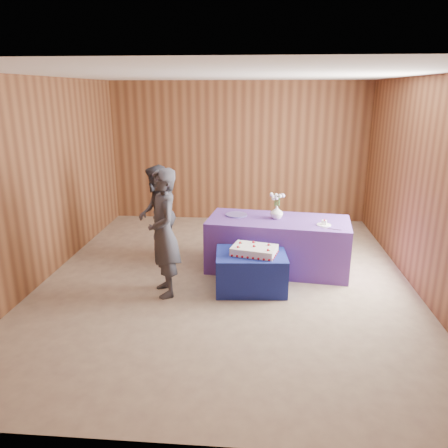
# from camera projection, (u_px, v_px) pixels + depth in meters

# --- Properties ---
(ground) EXTENTS (6.00, 6.00, 0.00)m
(ground) POSITION_uv_depth(u_px,v_px,m) (227.00, 279.00, 6.09)
(ground) COLOR gray
(ground) RESTS_ON ground
(room_shell) EXTENTS (5.04, 6.04, 2.72)m
(room_shell) POSITION_uv_depth(u_px,v_px,m) (227.00, 149.00, 5.56)
(room_shell) COLOR brown
(room_shell) RESTS_ON ground
(cake_table) EXTENTS (0.95, 0.76, 0.50)m
(cake_table) POSITION_uv_depth(u_px,v_px,m) (251.00, 271.00, 5.71)
(cake_table) COLOR navy
(cake_table) RESTS_ON ground
(serving_table) EXTENTS (2.10, 1.14, 0.75)m
(serving_table) POSITION_uv_depth(u_px,v_px,m) (278.00, 244.00, 6.34)
(serving_table) COLOR #4F338C
(serving_table) RESTS_ON ground
(sheet_cake) EXTENTS (0.66, 0.52, 0.13)m
(sheet_cake) POSITION_uv_depth(u_px,v_px,m) (254.00, 250.00, 5.60)
(sheet_cake) COLOR white
(sheet_cake) RESTS_ON cake_table
(vase) EXTENTS (0.23, 0.23, 0.19)m
(vase) POSITION_uv_depth(u_px,v_px,m) (277.00, 212.00, 6.24)
(vase) COLOR white
(vase) RESTS_ON serving_table
(flower_spray) EXTENTS (0.22, 0.22, 0.17)m
(flower_spray) POSITION_uv_depth(u_px,v_px,m) (277.00, 196.00, 6.17)
(flower_spray) COLOR #265F27
(flower_spray) RESTS_ON vase
(platter) EXTENTS (0.33, 0.33, 0.02)m
(platter) POSITION_uv_depth(u_px,v_px,m) (236.00, 215.00, 6.42)
(platter) COLOR #5B4E9C
(platter) RESTS_ON serving_table
(plate) EXTENTS (0.25, 0.25, 0.01)m
(plate) POSITION_uv_depth(u_px,v_px,m) (324.00, 225.00, 5.96)
(plate) COLOR white
(plate) RESTS_ON serving_table
(cake_slice) EXTENTS (0.08, 0.07, 0.08)m
(cake_slice) POSITION_uv_depth(u_px,v_px,m) (324.00, 222.00, 5.94)
(cake_slice) COLOR white
(cake_slice) RESTS_ON plate
(knife) EXTENTS (0.25, 0.11, 0.00)m
(knife) POSITION_uv_depth(u_px,v_px,m) (331.00, 229.00, 5.79)
(knife) COLOR silver
(knife) RESTS_ON serving_table
(guest_left) EXTENTS (0.59, 0.70, 1.63)m
(guest_left) POSITION_uv_depth(u_px,v_px,m) (164.00, 233.00, 5.42)
(guest_left) COLOR #34353E
(guest_left) RESTS_ON ground
(guest_right) EXTENTS (0.70, 0.82, 1.47)m
(guest_right) POSITION_uv_depth(u_px,v_px,m) (157.00, 214.00, 6.53)
(guest_right) COLOR #31313B
(guest_right) RESTS_ON ground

